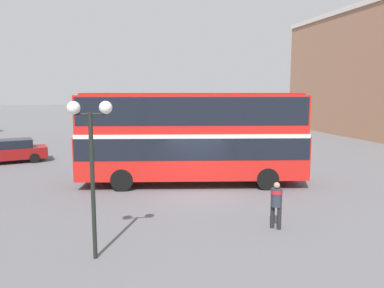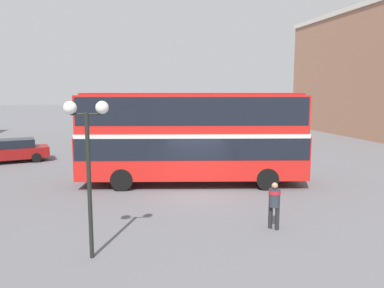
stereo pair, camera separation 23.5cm
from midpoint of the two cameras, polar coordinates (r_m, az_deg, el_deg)
The scene contains 5 objects.
ground_plane at distance 17.55m, azimuth 0.35°, elevation -7.58°, with size 240.00×240.00×0.00m, color slate.
double_decker_bus at distance 18.76m, azimuth -0.36°, elevation 1.76°, with size 11.55×4.86×4.64m.
pedestrian_foreground at distance 13.30m, azimuth 12.23°, elevation -8.39°, with size 0.57×0.57×1.64m.
parked_car_kerb_near at distance 27.72m, azimuth -25.99°, elevation -0.94°, with size 4.74×2.82×1.54m.
street_lamp_twin_globe at distance 10.61m, azimuth -15.76°, elevation 0.77°, with size 1.20×0.36×4.47m.
Camera 1 is at (-4.21, -16.36, 4.74)m, focal length 35.00 mm.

